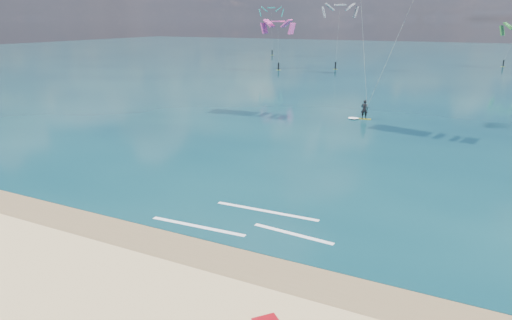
{
  "coord_description": "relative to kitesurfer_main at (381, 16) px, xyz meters",
  "views": [
    {
      "loc": [
        11.07,
        -11.52,
        9.53
      ],
      "look_at": [
        1.3,
        8.0,
        2.76
      ],
      "focal_mm": 32.0,
      "sensor_mm": 36.0,
      "label": 1
    }
  ],
  "objects": [
    {
      "name": "kitesurfer_main",
      "position": [
        0.0,
        0.0,
        0.0
      ],
      "size": [
        9.65,
        6.43,
        18.72
      ],
      "rotation": [
        0.0,
        0.0,
        0.06
      ],
      "color": "#C2D018",
      "rests_on": "sea"
    },
    {
      "name": "distant_kites",
      "position": [
        -10.07,
        49.42,
        -4.37
      ],
      "size": [
        76.98,
        40.96,
        12.28
      ],
      "color": "teal",
      "rests_on": "ground"
    },
    {
      "name": "sea",
      "position": [
        -2.25,
        73.7,
        -9.77
      ],
      "size": [
        320.0,
        200.0,
        0.04
      ],
      "primitive_type": "cube",
      "color": "#0A2E3B",
      "rests_on": "ground"
    },
    {
      "name": "wet_sand_strip",
      "position": [
        -2.25,
        -27.3,
        -9.78
      ],
      "size": [
        320.0,
        2.4,
        0.01
      ],
      "primitive_type": "cube",
      "color": "brown",
      "rests_on": "ground"
    },
    {
      "name": "shoreline_foam",
      "position": [
        -0.54,
        -23.75,
        -9.74
      ],
      "size": [
        8.89,
        3.58,
        0.01
      ],
      "color": "white",
      "rests_on": "ground"
    },
    {
      "name": "ground",
      "position": [
        -2.25,
        9.7,
        -9.79
      ],
      "size": [
        320.0,
        320.0,
        0.0
      ],
      "primitive_type": "plane",
      "color": "tan",
      "rests_on": "ground"
    }
  ]
}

